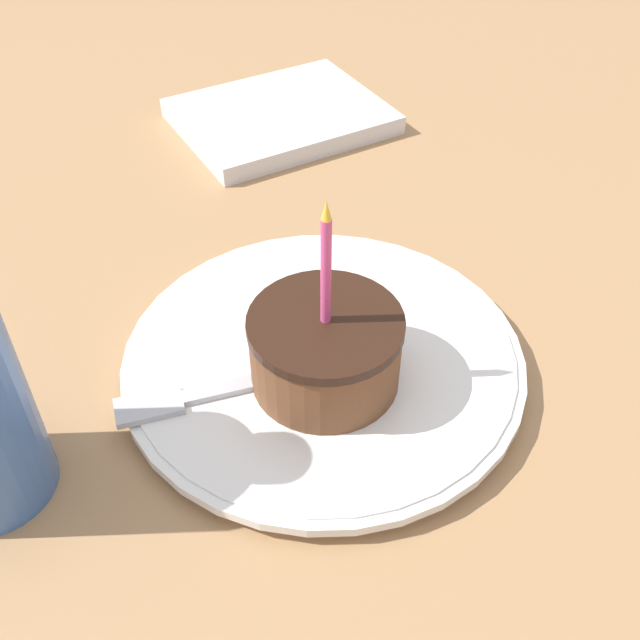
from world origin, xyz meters
TOP-DOWN VIEW (x-y plane):
  - ground_plane at (0.00, 0.00)m, footprint 2.40×2.40m
  - plate at (-0.03, 0.00)m, footprint 0.29×0.29m
  - cake_slice at (-0.04, -0.02)m, footprint 0.10×0.10m
  - fork at (-0.11, 0.00)m, footprint 0.17×0.05m
  - marble_board at (0.12, 0.34)m, footprint 0.21×0.17m

SIDE VIEW (x-z plane):
  - ground_plane at x=0.00m, z-range -0.04..0.00m
  - marble_board at x=0.12m, z-range 0.00..0.02m
  - plate at x=-0.03m, z-range 0.00..0.02m
  - fork at x=-0.11m, z-range 0.02..0.02m
  - cake_slice at x=-0.04m, z-range -0.03..0.12m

